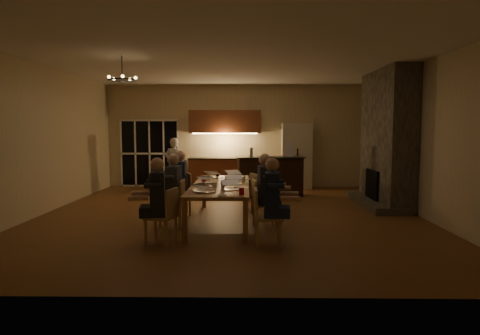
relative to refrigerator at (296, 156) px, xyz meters
name	(u,v)px	position (x,y,z in m)	size (l,w,h in m)	color
floor	(229,215)	(-1.90, -4.15, -1.00)	(9.00, 9.00, 0.00)	brown
back_wall	(235,136)	(-1.90, 0.37, 0.60)	(8.00, 0.04, 3.20)	beige
left_wall	(40,140)	(-5.92, -4.15, 0.60)	(0.04, 9.00, 3.20)	beige
right_wall	(421,140)	(2.12, -4.15, 0.60)	(0.04, 9.00, 3.20)	beige
ceiling	(229,62)	(-1.90, -4.15, 2.22)	(8.00, 9.00, 0.04)	white
french_doors	(150,154)	(-4.60, 0.32, 0.05)	(1.86, 0.08, 2.10)	black
fireplace	(387,139)	(1.80, -2.95, 0.60)	(0.58, 2.50, 3.20)	#615A4C
kitchenette	(225,149)	(-2.20, 0.05, 0.20)	(2.24, 0.68, 2.40)	brown
refrigerator	(296,156)	(0.00, 0.00, 0.00)	(0.90, 0.68, 2.00)	beige
dining_table	(221,203)	(-2.03, -4.84, -0.62)	(1.10, 3.24, 0.75)	#AF7946
bar_island	(270,176)	(-0.89, -1.56, -0.46)	(1.83, 0.68, 1.08)	black
chair_left_near	(161,216)	(-2.90, -6.46, -0.55)	(0.44, 0.44, 0.89)	tan
chair_left_mid	(172,204)	(-2.91, -5.35, -0.55)	(0.44, 0.44, 0.89)	tan
chair_left_far	(180,194)	(-2.95, -4.16, -0.55)	(0.44, 0.44, 0.89)	tan
chair_right_near	(268,217)	(-1.18, -6.51, -0.55)	(0.44, 0.44, 0.89)	tan
chair_right_mid	(265,204)	(-1.19, -5.30, -0.55)	(0.44, 0.44, 0.89)	tan
chair_right_far	(263,194)	(-1.18, -4.17, -0.55)	(0.44, 0.44, 0.89)	tan
person_left_near	(158,201)	(-2.94, -6.46, -0.31)	(0.60, 0.60, 1.38)	#272B33
person_right_near	(272,202)	(-1.12, -6.49, -0.31)	(0.60, 0.60, 1.38)	#1D2B49
person_left_mid	(174,191)	(-2.87, -5.37, -0.31)	(0.60, 0.60, 1.38)	#353B3E
person_right_mid	(265,191)	(-1.19, -5.37, -0.31)	(0.60, 0.60, 1.38)	#272B33
person_left_far	(181,183)	(-2.92, -4.26, -0.31)	(0.60, 0.60, 1.38)	#1D2B49
standing_person	(174,164)	(-3.68, -0.49, -0.21)	(0.57, 0.38, 1.57)	silver
chandelier	(122,80)	(-3.88, -5.01, 1.75)	(0.53, 0.53, 0.03)	black
laptop_a	(204,186)	(-2.25, -5.94, -0.14)	(0.32, 0.28, 0.23)	silver
laptop_b	(232,184)	(-1.79, -5.65, -0.14)	(0.32, 0.28, 0.23)	silver
laptop_c	(206,178)	(-2.33, -4.71, -0.14)	(0.32, 0.28, 0.23)	silver
laptop_d	(234,178)	(-1.78, -4.81, -0.14)	(0.32, 0.28, 0.23)	silver
laptop_e	(215,173)	(-2.24, -3.75, -0.14)	(0.32, 0.28, 0.23)	silver
laptop_f	(235,173)	(-1.78, -3.81, -0.14)	(0.32, 0.28, 0.23)	silver
mug_front	(215,185)	(-2.11, -5.37, -0.20)	(0.09, 0.09, 0.10)	white
mug_mid	(227,179)	(-1.94, -4.32, -0.20)	(0.09, 0.09, 0.10)	white
mug_back	(208,177)	(-2.34, -4.10, -0.20)	(0.08, 0.08, 0.10)	white
redcup_near	(242,191)	(-1.61, -6.20, -0.19)	(0.08, 0.08, 0.12)	#B10B1E
redcup_mid	(204,178)	(-2.42, -4.41, -0.19)	(0.09, 0.09, 0.12)	#B10B1E
redcup_far	(230,173)	(-1.90, -3.40, -0.19)	(0.08, 0.08, 0.12)	#B10B1E
can_silver	(223,185)	(-1.96, -5.47, -0.19)	(0.07, 0.07, 0.12)	#B2B2B7
can_cola	(218,174)	(-2.19, -3.46, -0.19)	(0.07, 0.07, 0.12)	#3F0F0C
can_right	(244,179)	(-1.58, -4.52, -0.19)	(0.06, 0.06, 0.12)	#B2B2B7
plate_near	(241,187)	(-1.63, -5.33, -0.24)	(0.24, 0.24, 0.02)	white
plate_left	(199,190)	(-2.36, -5.74, -0.24)	(0.27, 0.27, 0.02)	white
plate_far	(244,179)	(-1.57, -4.07, -0.24)	(0.24, 0.24, 0.02)	white
notepad	(222,195)	(-1.92, -6.27, -0.24)	(0.14, 0.20, 0.01)	white
bar_bottle	(251,152)	(-1.40, -1.59, 0.20)	(0.08, 0.08, 0.24)	#99999E
bar_blender	(290,149)	(-0.35, -1.54, 0.28)	(0.13, 0.13, 0.40)	silver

